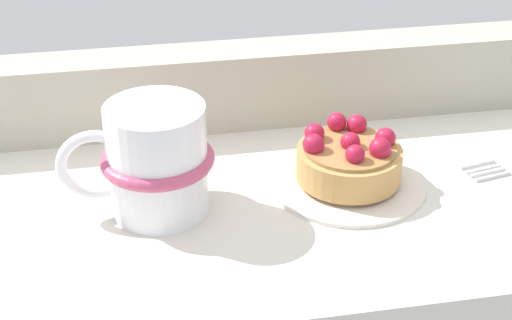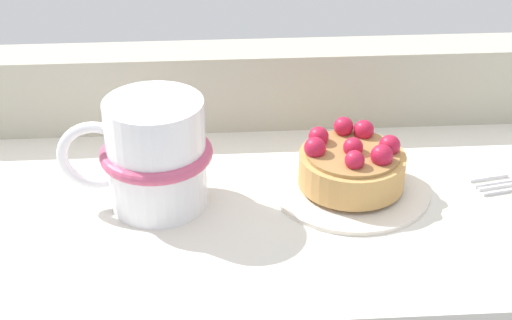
# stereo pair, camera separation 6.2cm
# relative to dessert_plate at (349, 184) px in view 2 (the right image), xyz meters

# --- Properties ---
(ground_plane) EXTENTS (0.86, 0.31, 0.04)m
(ground_plane) POSITION_rel_dessert_plate_xyz_m (-0.03, -0.00, -0.02)
(ground_plane) COLOR silver
(window_rail_back) EXTENTS (0.84, 0.05, 0.07)m
(window_rail_back) POSITION_rel_dessert_plate_xyz_m (-0.03, 0.13, 0.03)
(window_rail_back) COLOR #B2AD99
(window_rail_back) RESTS_ON ground_plane
(dessert_plate) EXTENTS (0.13, 0.13, 0.01)m
(dessert_plate) POSITION_rel_dessert_plate_xyz_m (0.00, 0.00, 0.00)
(dessert_plate) COLOR silver
(dessert_plate) RESTS_ON ground_plane
(raspberry_tart) EXTENTS (0.09, 0.09, 0.04)m
(raspberry_tart) POSITION_rel_dessert_plate_xyz_m (0.00, 0.00, 0.02)
(raspberry_tart) COLOR tan
(raspberry_tart) RESTS_ON dessert_plate
(coffee_mug) EXTENTS (0.12, 0.09, 0.09)m
(coffee_mug) POSITION_rel_dessert_plate_xyz_m (-0.16, -0.01, 0.04)
(coffee_mug) COLOR white
(coffee_mug) RESTS_ON ground_plane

